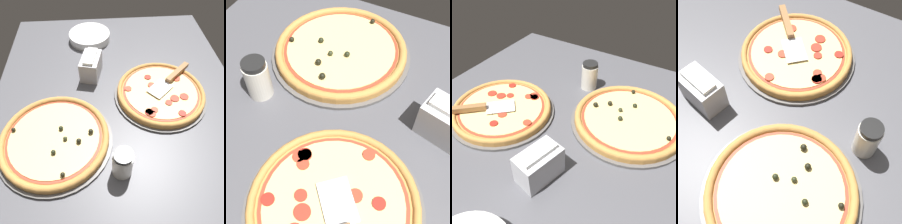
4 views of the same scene
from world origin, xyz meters
TOP-DOWN VIEW (x-y plane):
  - ground_plane at (0.00, 0.00)cm, footprint 129.45×104.37cm
  - pizza_pan_front at (-0.73, -17.59)cm, footprint 38.42×38.42cm
  - pizza_front at (-0.77, -17.58)cm, footprint 36.11×36.11cm
  - pizza_pan_back at (-19.92, 24.49)cm, footprint 40.99×40.99cm
  - pizza_back at (-19.93, 24.47)cm, footprint 38.53×38.53cm
  - serving_spatula at (6.67, -24.71)cm, footprint 20.09×21.50cm
  - plate_stack at (42.87, 11.32)cm, footprint 21.45×21.45cm
  - parmesan_shaker at (-32.82, 1.91)cm, footprint 6.57×6.57cm
  - napkin_holder at (14.93, 10.81)cm, footprint 14.40×10.51cm

SIDE VIEW (x-z plane):
  - ground_plane at x=0.00cm, z-range -3.60..0.00cm
  - pizza_pan_front at x=-0.73cm, z-range 0.00..1.00cm
  - pizza_pan_back at x=-19.92cm, z-range 0.00..1.00cm
  - plate_stack at x=42.87cm, z-range 0.00..4.20cm
  - pizza_back at x=-19.93cm, z-range 0.43..4.20cm
  - pizza_front at x=-0.77cm, z-range 1.04..3.64cm
  - serving_spatula at x=6.67cm, z-range 3.42..5.42cm
  - napkin_holder at x=14.93cm, z-range -0.30..10.52cm
  - parmesan_shaker at x=-32.82cm, z-range -0.10..11.50cm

